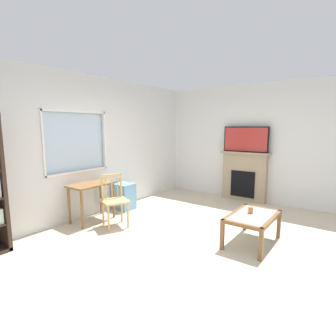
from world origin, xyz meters
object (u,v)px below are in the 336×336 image
sippy_cup (251,210)px  wooden_chair (114,200)px  tv (246,139)px  plastic_drawer_unit (124,196)px  desk_under_window (92,190)px  fireplace (244,176)px  coffee_table (253,219)px

sippy_cup → wooden_chair: bearing=109.9°
tv → plastic_drawer_unit: bearing=140.0°
wooden_chair → plastic_drawer_unit: 0.98m
desk_under_window → plastic_drawer_unit: (0.85, 0.05, -0.30)m
fireplace → tv: (-0.02, -0.00, 0.86)m
coffee_table → desk_under_window: bearing=106.3°
tv → sippy_cup: size_ratio=11.48×
desk_under_window → coffee_table: 2.82m
plastic_drawer_unit → coffee_table: bearing=-91.2°
wooden_chair → fireplace: bearing=-22.6°
plastic_drawer_unit → sippy_cup: (-0.00, -2.69, 0.22)m
wooden_chair → plastic_drawer_unit: size_ratio=1.65×
desk_under_window → tv: (2.98, -1.74, 0.86)m
desk_under_window → plastic_drawer_unit: bearing=3.4°
coffee_table → tv: bearing=23.7°
plastic_drawer_unit → tv: 3.01m
wooden_chair → fireplace: fireplace is taller
coffee_table → sippy_cup: size_ratio=10.49×
desk_under_window → plastic_drawer_unit: size_ratio=1.47×
plastic_drawer_unit → desk_under_window: bearing=-176.6°
desk_under_window → wooden_chair: size_ratio=0.89×
coffee_table → sippy_cup: (0.05, 0.05, 0.11)m
plastic_drawer_unit → fireplace: size_ratio=0.48×
wooden_chair → desk_under_window: bearing=98.4°
desk_under_window → tv: bearing=-30.2°
desk_under_window → tv: 3.55m
sippy_cup → desk_under_window: bearing=107.7°
tv → fireplace: bearing=0.0°
sippy_cup → coffee_table: bearing=-135.2°
desk_under_window → sippy_cup: 2.77m
wooden_chair → sippy_cup: bearing=-70.1°
fireplace → coffee_table: fireplace is taller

